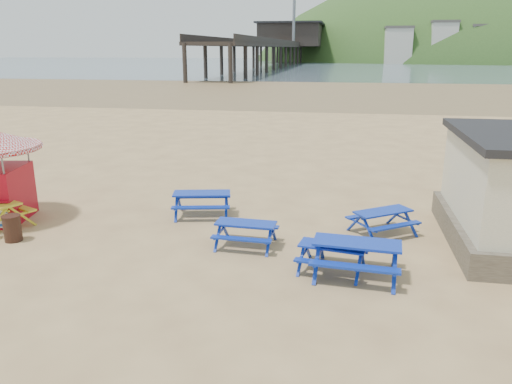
# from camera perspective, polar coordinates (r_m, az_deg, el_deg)

# --- Properties ---
(ground) EXTENTS (400.00, 400.00, 0.00)m
(ground) POSITION_cam_1_polar(r_m,az_deg,el_deg) (14.65, -5.51, -5.14)
(ground) COLOR tan
(ground) RESTS_ON ground
(wet_sand) EXTENTS (400.00, 400.00, 0.00)m
(wet_sand) POSITION_cam_1_polar(r_m,az_deg,el_deg) (68.44, 7.12, 11.55)
(wet_sand) COLOR olive
(wet_sand) RESTS_ON ground
(sea) EXTENTS (400.00, 400.00, 0.00)m
(sea) POSITION_cam_1_polar(r_m,az_deg,el_deg) (183.25, 9.27, 14.24)
(sea) COLOR #495C69
(sea) RESTS_ON ground
(picnic_table_blue_a) EXTENTS (2.11, 1.83, 0.77)m
(picnic_table_blue_a) POSITION_cam_1_polar(r_m,az_deg,el_deg) (16.44, -6.19, -1.35)
(picnic_table_blue_a) COLOR #000F9C
(picnic_table_blue_a) RESTS_ON ground
(picnic_table_blue_c) EXTENTS (2.20, 2.12, 0.72)m
(picnic_table_blue_c) POSITION_cam_1_polar(r_m,az_deg,el_deg) (15.18, 14.25, -3.36)
(picnic_table_blue_c) COLOR #000F9C
(picnic_table_blue_c) RESTS_ON ground
(picnic_table_blue_d) EXTENTS (1.71, 1.40, 0.69)m
(picnic_table_blue_d) POSITION_cam_1_polar(r_m,az_deg,el_deg) (13.84, -1.16, -4.84)
(picnic_table_blue_d) COLOR #000F9C
(picnic_table_blue_d) RESTS_ON ground
(picnic_table_blue_e) EXTENTS (1.81, 1.56, 0.68)m
(picnic_table_blue_e) POSITION_cam_1_polar(r_m,az_deg,el_deg) (12.49, 8.68, -7.45)
(picnic_table_blue_e) COLOR #000F9C
(picnic_table_blue_e) RESTS_ON ground
(picnic_table_blue_f) EXTENTS (2.19, 1.82, 0.86)m
(picnic_table_blue_f) POSITION_cam_1_polar(r_m,az_deg,el_deg) (12.32, 11.37, -7.46)
(picnic_table_blue_f) COLOR #000F9C
(picnic_table_blue_f) RESTS_ON ground
(litter_bin) EXTENTS (0.52, 0.52, 0.76)m
(litter_bin) POSITION_cam_1_polar(r_m,az_deg,el_deg) (15.78, -26.09, -3.72)
(litter_bin) COLOR #3A1F14
(litter_bin) RESTS_ON ground
(pier) EXTENTS (24.00, 220.00, 39.29)m
(pier) POSITION_cam_1_polar(r_m,az_deg,el_deg) (192.60, 3.83, 16.11)
(pier) COLOR black
(pier) RESTS_ON ground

